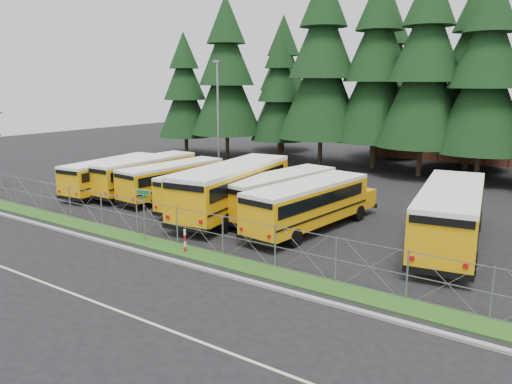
# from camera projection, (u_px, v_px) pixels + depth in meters

# --- Properties ---
(ground) EXTENTS (120.00, 120.00, 0.00)m
(ground) POSITION_uv_depth(u_px,v_px,m) (205.00, 242.00, 26.23)
(ground) COLOR black
(ground) RESTS_ON ground
(curb) EXTENTS (50.00, 0.25, 0.12)m
(curb) POSITION_uv_depth(u_px,v_px,m) (163.00, 258.00, 23.72)
(curb) COLOR gray
(curb) RESTS_ON ground
(grass_verge) EXTENTS (50.00, 1.40, 0.06)m
(grass_verge) POSITION_uv_depth(u_px,v_px,m) (183.00, 250.00, 24.85)
(grass_verge) COLOR #1B4213
(grass_verge) RESTS_ON ground
(road_lane_line) EXTENTS (50.00, 0.12, 0.01)m
(road_lane_line) POSITION_uv_depth(u_px,v_px,m) (74.00, 294.00, 19.79)
(road_lane_line) COLOR beige
(road_lane_line) RESTS_ON ground
(chainlink_fence) EXTENTS (44.00, 0.10, 2.00)m
(chainlink_fence) POSITION_uv_depth(u_px,v_px,m) (192.00, 228.00, 25.21)
(chainlink_fence) COLOR gray
(chainlink_fence) RESTS_ON ground
(brick_building) EXTENTS (22.00, 10.00, 6.00)m
(brick_building) POSITION_uv_depth(u_px,v_px,m) (484.00, 131.00, 54.44)
(brick_building) COLOR brown
(brick_building) RESTS_ON ground
(bus_0) EXTENTS (3.33, 10.06, 2.59)m
(bus_0) POSITION_uv_depth(u_px,v_px,m) (116.00, 176.00, 37.75)
(bus_0) COLOR orange
(bus_0) RESTS_ON ground
(bus_1) EXTENTS (2.51, 10.40, 2.72)m
(bus_1) POSITION_uv_depth(u_px,v_px,m) (148.00, 175.00, 37.64)
(bus_1) COLOR orange
(bus_1) RESTS_ON ground
(bus_2) EXTENTS (2.99, 9.94, 2.57)m
(bus_2) POSITION_uv_depth(u_px,v_px,m) (176.00, 181.00, 35.92)
(bus_2) COLOR orange
(bus_2) RESTS_ON ground
(bus_3) EXTENTS (3.17, 10.23, 2.64)m
(bus_3) POSITION_uv_depth(u_px,v_px,m) (212.00, 188.00, 33.32)
(bus_3) COLOR orange
(bus_3) RESTS_ON ground
(bus_4) EXTENTS (4.53, 12.69, 3.25)m
(bus_4) POSITION_uv_depth(u_px,v_px,m) (236.00, 190.00, 31.31)
(bus_4) COLOR orange
(bus_4) RESTS_ON ground
(bus_5) EXTENTS (3.86, 10.64, 2.73)m
(bus_5) POSITION_uv_depth(u_px,v_px,m) (283.00, 195.00, 31.11)
(bus_5) COLOR orange
(bus_5) RESTS_ON ground
(bus_6) EXTENTS (3.65, 10.86, 2.79)m
(bus_6) POSITION_uv_depth(u_px,v_px,m) (312.00, 206.00, 28.17)
(bus_6) COLOR orange
(bus_6) RESTS_ON ground
(bus_east) EXTENTS (4.79, 12.43, 3.18)m
(bus_east) POSITION_uv_depth(u_px,v_px,m) (450.00, 217.00, 25.08)
(bus_east) COLOR orange
(bus_east) RESTS_ON ground
(street_sign) EXTENTS (0.81, 0.54, 2.81)m
(street_sign) POSITION_uv_depth(u_px,v_px,m) (144.00, 204.00, 25.87)
(street_sign) COLOR gray
(street_sign) RESTS_ON ground
(striped_bollard) EXTENTS (0.11, 0.11, 1.20)m
(striped_bollard) POSITION_uv_depth(u_px,v_px,m) (185.00, 241.00, 24.51)
(striped_bollard) COLOR #B20C0C
(striped_bollard) RESTS_ON ground
(light_standard) EXTENTS (0.70, 0.35, 10.14)m
(light_standard) POSITION_uv_depth(u_px,v_px,m) (218.00, 113.00, 45.20)
(light_standard) COLOR gray
(light_standard) RESTS_ON ground
(conifer_0) EXTENTS (6.27, 6.27, 13.87)m
(conifer_0) POSITION_uv_depth(u_px,v_px,m) (185.00, 94.00, 57.39)
(conifer_0) COLOR black
(conifer_0) RESTS_ON ground
(conifer_1) EXTENTS (7.90, 7.90, 17.47)m
(conifer_1) POSITION_uv_depth(u_px,v_px,m) (226.00, 78.00, 54.62)
(conifer_1) COLOR black
(conifer_1) RESTS_ON ground
(conifer_2) EXTENTS (6.22, 6.22, 13.75)m
(conifer_2) POSITION_uv_depth(u_px,v_px,m) (280.00, 95.00, 53.79)
(conifer_2) COLOR black
(conifer_2) RESTS_ON ground
(conifer_3) EXTENTS (8.61, 8.61, 19.04)m
(conifer_3) POSITION_uv_depth(u_px,v_px,m) (322.00, 69.00, 48.56)
(conifer_3) COLOR black
(conifer_3) RESTS_ON ground
(conifer_4) EXTENTS (8.28, 8.28, 18.32)m
(conifer_4) POSITION_uv_depth(u_px,v_px,m) (377.00, 72.00, 46.78)
(conifer_4) COLOR black
(conifer_4) RESTS_ON ground
(conifer_5) EXTENTS (8.27, 8.27, 18.28)m
(conifer_5) POSITION_uv_depth(u_px,v_px,m) (425.00, 71.00, 42.93)
(conifer_5) COLOR black
(conifer_5) RESTS_ON ground
(conifer_6) EXTENTS (7.76, 7.76, 17.17)m
(conifer_6) POSITION_uv_depth(u_px,v_px,m) (486.00, 78.00, 40.20)
(conifer_6) COLOR black
(conifer_6) RESTS_ON ground
(conifer_10) EXTENTS (7.26, 7.26, 16.05)m
(conifer_10) POSITION_uv_depth(u_px,v_px,m) (283.00, 84.00, 59.93)
(conifer_10) COLOR black
(conifer_10) RESTS_ON ground
(conifer_11) EXTENTS (7.80, 7.80, 17.26)m
(conifer_11) POSITION_uv_depth(u_px,v_px,m) (388.00, 79.00, 53.72)
(conifer_11) COLOR black
(conifer_11) RESTS_ON ground
(conifer_12) EXTENTS (8.16, 8.16, 18.04)m
(conifer_12) POSITION_uv_depth(u_px,v_px,m) (474.00, 74.00, 45.99)
(conifer_12) COLOR black
(conifer_12) RESTS_ON ground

